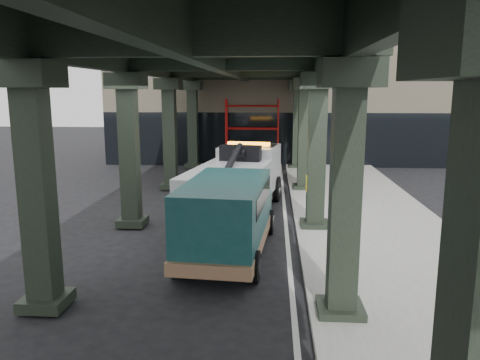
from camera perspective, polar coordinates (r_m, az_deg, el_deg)
The scene contains 8 objects.
ground at distance 13.52m, azimuth -1.41°, elevation -8.38°, with size 90.00×90.00×0.00m, color black.
sidewalk at distance 15.68m, azimuth 16.01°, elevation -5.80°, with size 5.00×40.00×0.15m, color gray.
lane_stripe at distance 15.37m, azimuth 5.67°, elevation -6.03°, with size 0.12×38.00×0.01m, color silver.
viaduct at distance 14.83m, azimuth -2.34°, elevation 14.73°, with size 7.40×32.00×6.40m.
building at distance 32.72m, azimuth 5.51°, elevation 9.96°, with size 22.00×10.00×8.00m, color #C6B793.
scaffolding at distance 27.48m, azimuth 1.50°, elevation 5.91°, with size 3.08×0.88×4.00m.
tow_truck at distance 17.12m, azimuth -0.17°, elevation 0.08°, with size 3.35×8.10×2.58m.
towed_van at distance 12.63m, azimuth -1.51°, elevation -4.28°, with size 2.49×5.45×2.15m.
Camera 1 is at (1.24, -12.71, 4.44)m, focal length 35.00 mm.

